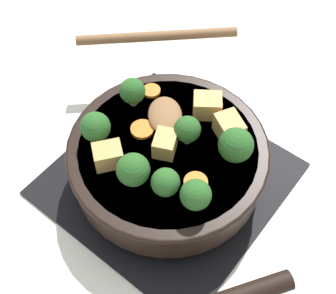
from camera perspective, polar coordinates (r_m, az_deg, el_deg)
The scene contains 18 objects.
ground_plane at distance 0.70m, azimuth 0.00°, elevation -3.95°, with size 2.40×2.40×0.00m, color silver.
front_burner_grate at distance 0.69m, azimuth 0.00°, elevation -3.44°, with size 0.31×0.31×0.03m.
skillet_pan at distance 0.65m, azimuth 0.07°, elevation -1.45°, with size 0.37×0.33×0.06m.
wooden_spoon at distance 0.72m, azimuth -0.97°, elevation 9.86°, with size 0.25×0.25×0.02m.
tofu_cube_center_large at distance 0.61m, azimuth -7.31°, elevation -1.05°, with size 0.04×0.03×0.03m, color tan.
tofu_cube_near_handle at distance 0.62m, azimuth -0.07°, elevation 0.22°, with size 0.04×0.03×0.03m, color tan.
tofu_cube_east_chunk at distance 0.66m, azimuth 4.82°, elevation 5.04°, with size 0.04×0.03×0.03m, color tan.
tofu_cube_west_chunk at distance 0.64m, azimuth 7.45°, elevation 2.35°, with size 0.04×0.03×0.03m, color tan.
broccoli_floret_near_spoon at distance 0.62m, azimuth 2.37°, elevation 2.14°, with size 0.04×0.04×0.04m.
broccoli_floret_center_top at distance 0.66m, azimuth -4.36°, elevation 6.80°, with size 0.04×0.04×0.04m.
broccoli_floret_east_rim at distance 0.58m, azimuth -4.09°, elevation -2.94°, with size 0.04×0.04×0.05m.
broccoli_floret_west_rim at distance 0.56m, azimuth 3.39°, elevation -5.86°, with size 0.04×0.04×0.05m.
broccoli_floret_north_edge at distance 0.57m, azimuth -0.31°, elevation -4.36°, with size 0.04×0.04×0.04m.
broccoli_floret_south_cluster at distance 0.63m, azimuth -8.84°, elevation 2.42°, with size 0.04×0.04×0.05m.
broccoli_floret_mid_floret at distance 0.61m, azimuth 8.27°, elevation 0.21°, with size 0.05×0.05×0.05m.
carrot_slice_orange_thin at distance 0.60m, azimuth 3.40°, elevation -4.34°, with size 0.03×0.03×0.01m, color orange.
carrot_slice_near_center at distance 0.65m, azimuth -3.28°, elevation 2.05°, with size 0.03×0.03×0.01m, color orange.
carrot_slice_edge_slice at distance 0.69m, azimuth -2.03°, elevation 6.86°, with size 0.03×0.03×0.01m, color orange.
Camera 1 is at (0.23, -0.29, 0.60)m, focal length 50.00 mm.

